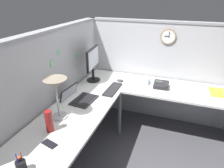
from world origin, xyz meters
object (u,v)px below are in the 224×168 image
Objects in this scene: thermos_flask at (49,121)px; wall_clock at (168,37)px; desk_lamp_dome at (56,86)px; office_phone at (162,85)px; laptop at (77,97)px; cell_phone at (49,144)px; tissue_box at (145,80)px; pen_cup at (21,166)px; book_stack at (217,93)px; keyboard at (113,89)px; monitor at (93,62)px; computer_mouse at (120,80)px.

wall_clock is (1.71, -0.88, 0.52)m from thermos_flask.
office_phone is at bearing -40.29° from desk_lamp_dome.
laptop is 0.82m from cell_phone.
thermos_flask reaches higher than tissue_box.
pen_cup is 2.40m from wall_clock.
laptop is at bearing 25.48° from cell_phone.
book_stack is 0.95m from tissue_box.
keyboard is 1.07m from thermos_flask.
cell_phone is at bearing 161.06° from tissue_box.
monitor is 0.81m from tissue_box.
laptop reaches higher than tissue_box.
monitor is 2.27× the size of wall_clock.
computer_mouse is at bearing -16.51° from desk_lamp_dome.
computer_mouse is at bearing 89.82° from office_phone.
cell_phone is (-0.81, -0.16, -0.02)m from laptop.
desk_lamp_dome is 2.02m from book_stack.
desk_lamp_dome reaches higher than cell_phone.
thermos_flask is 1.00× the size of wall_clock.
keyboard is 2.39× the size of pen_cup.
keyboard is 2.99× the size of cell_phone.
monitor is 1.16× the size of keyboard.
laptop is at bearing 154.01° from computer_mouse.
keyboard is at bearing 177.97° from computer_mouse.
wall_clock reaches higher than cell_phone.
desk_lamp_dome is 1.49× the size of book_stack.
desk_lamp_dome is at bearing 159.36° from keyboard.
cell_phone is 1.69m from office_phone.
pen_cup reaches higher than keyboard.
desk_lamp_dome reaches higher than pen_cup.
pen_cup reaches higher than cell_phone.
thermos_flask is 2.10m from book_stack.
thermos_flask is (-1.03, 0.27, 0.10)m from keyboard.
pen_cup is at bearing 174.27° from keyboard.
laptop is at bearing 126.15° from office_phone.
laptop is 1.54m from wall_clock.
book_stack is at bearing -116.15° from wall_clock.
monitor is 1.12× the size of desk_lamp_dome.
thermos_flask reaches higher than laptop.
computer_mouse is (0.30, -0.01, 0.01)m from keyboard.
pen_cup is at bearing 163.71° from tissue_box.
desk_lamp_dome is at bearing -178.63° from laptop.
tissue_box reaches higher than book_stack.
cell_phone is at bearing -2.28° from pen_cup.
desk_lamp_dome is 2.02× the size of wall_clock.
cell_phone is 1.66m from tissue_box.
laptop is at bearing 7.63° from pen_cup.
pen_cup is 1.50× the size of tissue_box.
pen_cup is 2.37m from book_stack.
monitor is at bearing 22.77° from cell_phone.
pen_cup reaches higher than laptop.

